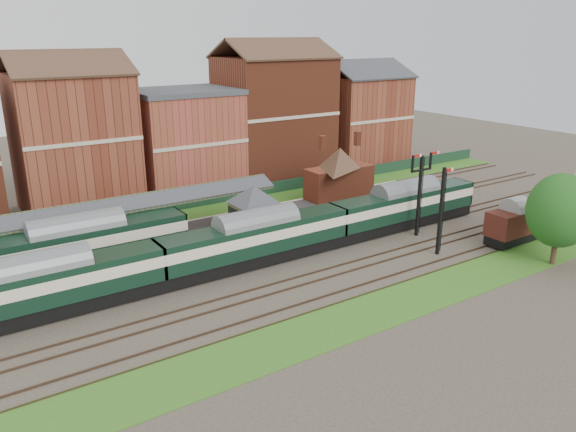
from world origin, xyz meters
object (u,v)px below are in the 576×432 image
signal_box (255,216)px  goods_van_a (514,223)px  dmu_train (257,238)px  platform_railcar (79,246)px  semaphore_bracket (420,190)px

signal_box → goods_van_a: signal_box is taller
dmu_train → platform_railcar: 14.63m
signal_box → semaphore_bracket: 16.16m
signal_box → semaphore_bracket: size_ratio=0.73×
semaphore_bracket → goods_van_a: bearing=-47.5°
dmu_train → semaphore_bracket: bearing=-8.5°
semaphore_bracket → goods_van_a: 9.21m
semaphore_bracket → platform_railcar: 31.24m
platform_railcar → goods_van_a: size_ratio=3.18×
signal_box → dmu_train: size_ratio=0.11×
dmu_train → platform_railcar: size_ratio=2.89×
signal_box → dmu_train: signal_box is taller
signal_box → dmu_train: 3.76m
dmu_train → goods_van_a: 24.41m
dmu_train → goods_van_a: dmu_train is taller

